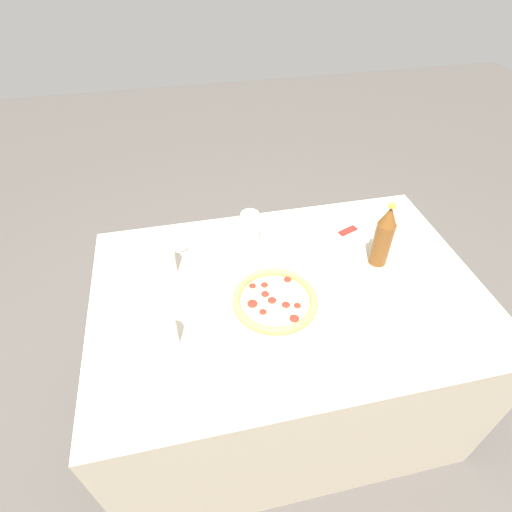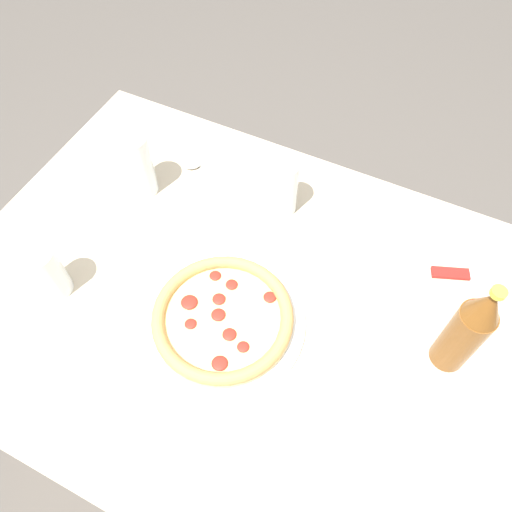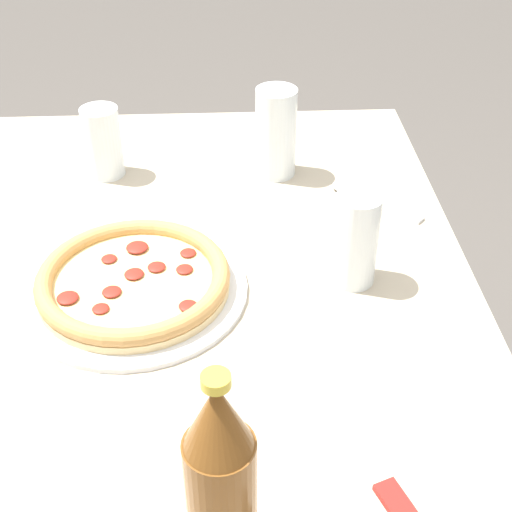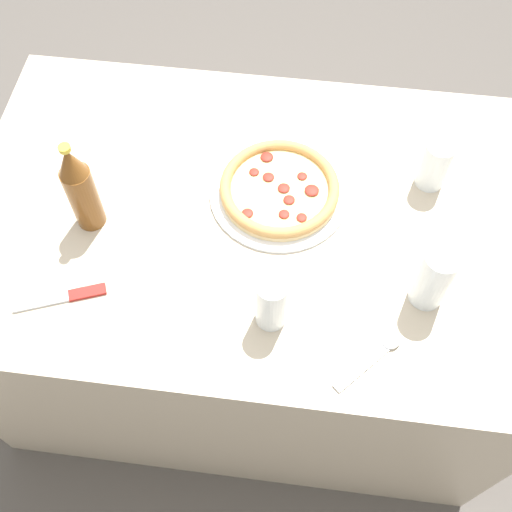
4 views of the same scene
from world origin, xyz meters
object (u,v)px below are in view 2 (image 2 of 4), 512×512
Objects in this scene: glass_lemonade at (137,168)px; knife at (474,275)px; pizza_margherita at (223,318)px; glass_mango_juice at (283,188)px; beer_bottle at (468,329)px; spoon at (208,160)px; glass_water at (48,274)px.

knife is (-0.74, -0.10, -0.07)m from glass_lemonade.
pizza_margherita is 0.32m from glass_mango_juice.
pizza_margherita is 1.29× the size of beer_bottle.
knife is at bearing -172.43° from glass_lemonade.
glass_mango_juice is 0.44m from knife.
pizza_margherita reaches higher than spoon.
glass_mango_juice is at bearing -87.01° from pizza_margherita.
glass_water is at bearing 13.18° from pizza_margherita.
glass_mango_juice is (0.02, -0.31, 0.05)m from pizza_margherita.
glass_lemonade is 0.75m from beer_bottle.
beer_bottle reaches higher than pizza_margherita.
glass_lemonade is at bearing -7.74° from beer_bottle.
pizza_margherita is 2.01× the size of glass_lemonade.
knife is at bearing 176.28° from spoon.
knife is at bearing -92.16° from beer_bottle.
pizza_margherita is at bearing 37.71° from knife.
glass_mango_juice is 0.57× the size of beer_bottle.
knife is (-0.42, -0.32, -0.02)m from pizza_margherita.
glass_lemonade is at bearing -92.06° from glass_water.
glass_lemonade is 0.64× the size of beer_bottle.
spoon is (-0.09, -0.14, -0.07)m from glass_lemonade.
glass_lemonade is 0.85× the size of knife.
glass_lemonade reaches higher than knife.
pizza_margherita is 2.54× the size of glass_water.
knife is 1.29× the size of spoon.
pizza_margherita is 0.35m from glass_water.
spoon is (0.65, -0.04, 0.00)m from knife.
spoon is at bearing -123.41° from glass_lemonade.
spoon is at bearing -103.21° from glass_water.
glass_water is at bearing 15.09° from beer_bottle.
knife is at bearing -152.06° from glass_water.
spoon is at bearing -20.55° from beer_bottle.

